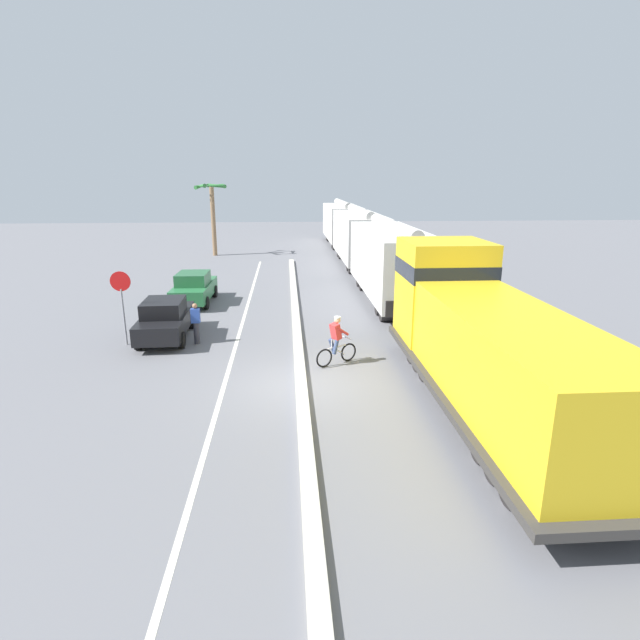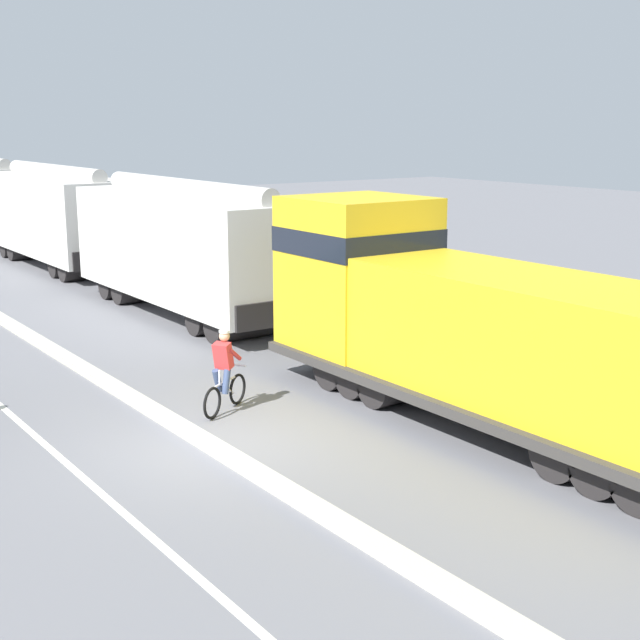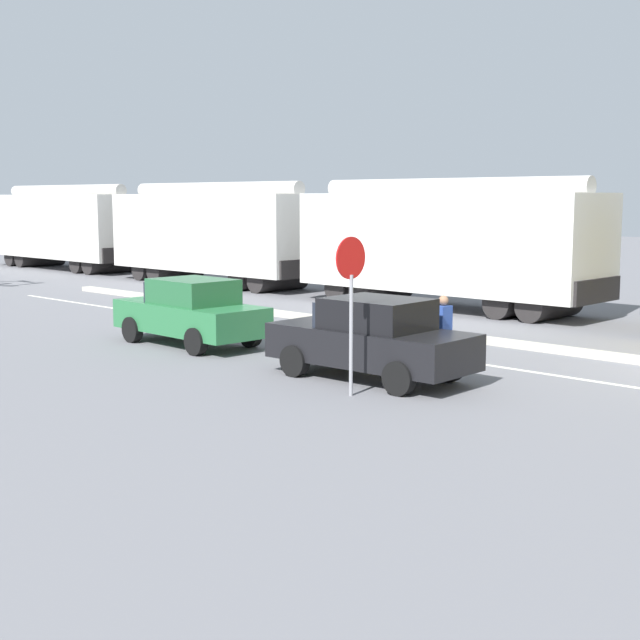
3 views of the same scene
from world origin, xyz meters
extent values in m
plane|color=slate|center=(0.00, 0.00, 0.00)|extent=(120.00, 120.00, 0.00)
cube|color=#B2AD9E|center=(0.00, 6.00, 0.08)|extent=(0.36, 36.00, 0.16)
cube|color=gold|center=(5.03, -2.91, 1.90)|extent=(2.70, 9.86, 2.40)
cube|color=gold|center=(5.03, 2.09, 2.45)|extent=(2.80, 2.80, 3.50)
cube|color=black|center=(5.03, 2.09, 3.24)|extent=(2.83, 2.83, 0.56)
cube|color=#383533|center=(5.03, -2.31, 0.70)|extent=(3.10, 11.60, 0.20)
cylinder|color=#4C4947|center=(5.03, -2.31, 0.55)|extent=(1.10, 3.00, 1.10)
cylinder|color=black|center=(5.03, 1.68, 0.50)|extent=(2.40, 1.00, 1.00)
cylinder|color=black|center=(5.03, 0.88, 0.50)|extent=(2.40, 1.00, 1.00)
cylinder|color=black|center=(5.03, 0.08, 0.50)|extent=(2.40, 1.00, 1.00)
cylinder|color=black|center=(5.03, -4.70, 0.50)|extent=(2.40, 1.00, 1.00)
cylinder|color=black|center=(5.03, -5.50, 0.50)|extent=(2.40, 1.00, 1.00)
cube|color=silver|center=(5.03, 10.69, 2.15)|extent=(2.90, 10.40, 3.10)
cylinder|color=#AFADA6|center=(5.03, 10.69, 3.88)|extent=(0.60, 9.88, 0.60)
cube|color=black|center=(5.03, 15.94, 0.95)|extent=(2.61, 0.10, 0.70)
cube|color=black|center=(5.03, 5.44, 0.95)|extent=(2.61, 0.10, 0.70)
cylinder|color=black|center=(5.03, 14.46, 0.45)|extent=(2.46, 0.90, 0.90)
cylinder|color=black|center=(5.03, 13.36, 0.45)|extent=(2.46, 0.90, 0.90)
cylinder|color=black|center=(5.03, 8.01, 0.45)|extent=(2.46, 0.90, 0.90)
cylinder|color=black|center=(5.03, 6.91, 0.45)|extent=(2.46, 0.90, 0.90)
cube|color=beige|center=(5.03, 22.29, 2.15)|extent=(2.90, 10.40, 3.10)
cylinder|color=#ACA9A3|center=(5.03, 22.29, 3.88)|extent=(0.60, 9.88, 0.60)
cube|color=black|center=(5.03, 27.54, 0.95)|extent=(2.61, 0.10, 0.70)
cube|color=black|center=(5.03, 17.04, 0.95)|extent=(2.61, 0.10, 0.70)
cylinder|color=black|center=(5.03, 26.06, 0.45)|extent=(2.46, 0.90, 0.90)
cylinder|color=black|center=(5.03, 24.96, 0.45)|extent=(2.46, 0.90, 0.90)
cylinder|color=black|center=(5.03, 19.61, 0.45)|extent=(2.46, 0.90, 0.90)
cylinder|color=black|center=(5.03, 18.51, 0.45)|extent=(2.46, 0.90, 0.90)
cube|color=black|center=(5.03, 28.64, 0.95)|extent=(2.61, 0.10, 0.70)
cylinder|color=black|center=(5.03, 30.11, 0.45)|extent=(2.46, 0.90, 0.90)
torus|color=black|center=(1.74, 1.95, 0.33)|extent=(0.60, 0.39, 0.66)
torus|color=black|center=(0.85, 1.41, 0.33)|extent=(0.60, 0.39, 0.66)
cylinder|color=silver|center=(1.29, 1.68, 0.63)|extent=(0.70, 0.45, 0.05)
cylinder|color=silver|center=(1.38, 1.73, 0.45)|extent=(0.44, 0.29, 0.36)
cylinder|color=silver|center=(1.11, 1.56, 0.78)|extent=(0.04, 0.04, 0.30)
cylinder|color=silver|center=(1.68, 1.91, 0.88)|extent=(0.28, 0.43, 0.04)
cylinder|color=#38476B|center=(1.14, 1.70, 0.68)|extent=(0.33, 0.28, 0.52)
cylinder|color=#38476B|center=(1.24, 1.53, 0.68)|extent=(0.30, 0.26, 0.52)
cube|color=red|center=(1.25, 1.65, 1.20)|extent=(0.46, 0.46, 0.57)
sphere|color=tan|center=(1.31, 1.69, 1.59)|extent=(0.22, 0.22, 0.22)
cylinder|color=white|center=(1.31, 1.69, 1.69)|extent=(0.22, 0.22, 0.05)
cylinder|color=red|center=(1.34, 1.89, 1.20)|extent=(0.44, 0.32, 0.36)
cylinder|color=red|center=(1.51, 1.62, 1.20)|extent=(0.44, 0.32, 0.36)
camera|label=1|loc=(-0.38, -14.53, 6.25)|focal=28.00mm
camera|label=2|loc=(-7.25, -13.77, 5.83)|focal=50.00mm
camera|label=3|loc=(-18.44, -6.20, 3.57)|focal=50.00mm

